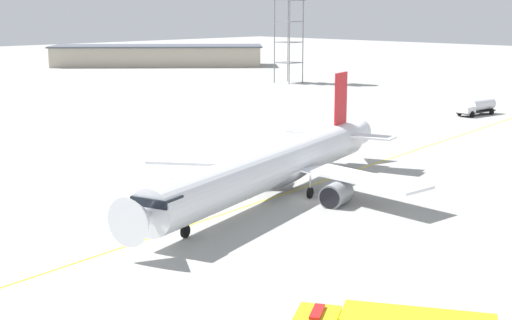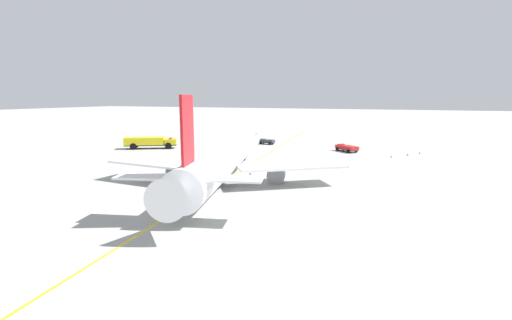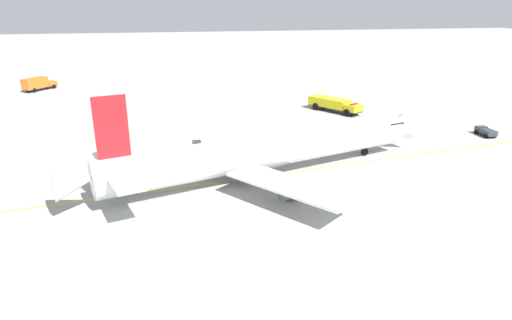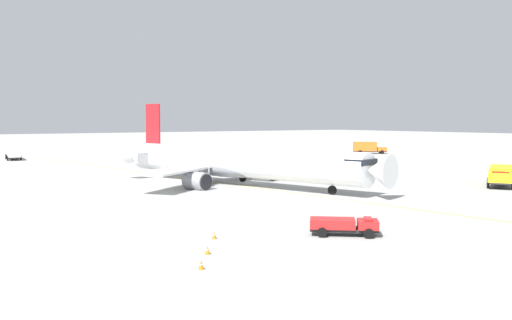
{
  "view_description": "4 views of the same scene",
  "coord_description": "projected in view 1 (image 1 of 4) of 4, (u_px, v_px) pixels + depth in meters",
  "views": [
    {
      "loc": [
        -56.89,
        -48.64,
        18.98
      ],
      "look_at": [
        -5.5,
        2.04,
        4.35
      ],
      "focal_mm": 53.21,
      "sensor_mm": 36.0,
      "label": 1
    },
    {
      "loc": [
        42.0,
        25.17,
        11.21
      ],
      "look_at": [
        -3.98,
        6.22,
        2.74
      ],
      "focal_mm": 26.27,
      "sensor_mm": 36.0,
      "label": 2
    },
    {
      "loc": [
        9.71,
        49.78,
        19.39
      ],
      "look_at": [
        -0.99,
        4.57,
        2.88
      ],
      "focal_mm": 30.65,
      "sensor_mm": 36.0,
      "label": 3
    },
    {
      "loc": [
        -66.38,
        43.07,
        8.91
      ],
      "look_at": [
        -4.93,
        0.53,
        3.48
      ],
      "focal_mm": 38.92,
      "sensor_mm": 36.0,
      "label": 4
    }
  ],
  "objects": [
    {
      "name": "terminal_shed",
      "position": [
        158.0,
        55.0,
        247.19
      ],
      "size": [
        62.25,
        60.47,
        6.64
      ],
      "rotation": [
        0.0,
        0.0,
        2.38
      ],
      "color": "#B2A893",
      "rests_on": "ground_plane"
    },
    {
      "name": "airliner_main",
      "position": [
        273.0,
        168.0,
        76.31
      ],
      "size": [
        45.49,
        30.8,
        11.5
      ],
      "rotation": [
        0.0,
        0.0,
        3.41
      ],
      "color": "white",
      "rests_on": "ground_plane"
    },
    {
      "name": "taxiway_centreline",
      "position": [
        256.0,
        203.0,
        74.53
      ],
      "size": [
        147.6,
        18.67,
        0.01
      ],
      "rotation": [
        0.0,
        0.0,
        3.27
      ],
      "color": "yellow",
      "rests_on": "ground_plane"
    },
    {
      "name": "ground_plane",
      "position": [
        308.0,
        197.0,
        76.94
      ],
      "size": [
        600.0,
        600.0,
        0.0
      ],
      "primitive_type": "plane",
      "color": "#9E9E99"
    },
    {
      "name": "fuel_tanker_truck",
      "position": [
        478.0,
        106.0,
        134.84
      ],
      "size": [
        8.82,
        3.73,
        2.87
      ],
      "rotation": [
        0.0,
        0.0,
        3.02
      ],
      "color": "#232326",
      "rests_on": "ground_plane"
    }
  ]
}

